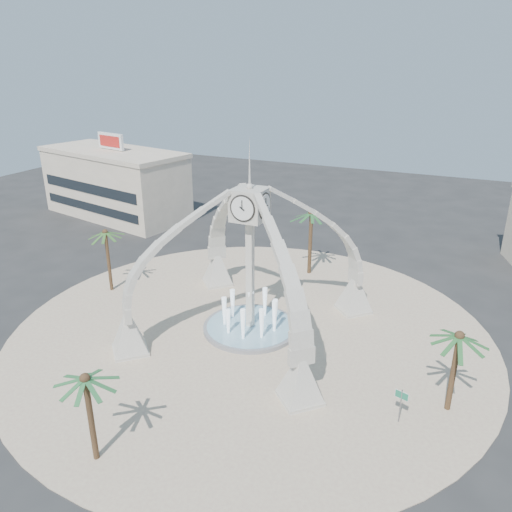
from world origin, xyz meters
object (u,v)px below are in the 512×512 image
at_px(palm_north, 311,214).
at_px(palm_south, 85,380).
at_px(palm_east, 459,337).
at_px(palm_west, 105,233).
at_px(street_sign, 401,399).
at_px(clock_tower, 250,259).
at_px(fountain, 250,327).

distance_m(palm_north, palm_south, 30.67).
relative_size(palm_east, palm_west, 0.93).
bearing_deg(palm_south, palm_east, 36.09).
xyz_separation_m(palm_south, street_sign, (15.28, 10.44, -3.65)).
bearing_deg(palm_east, street_sign, -135.37).
bearing_deg(palm_west, palm_south, -52.22).
bearing_deg(palm_south, clock_tower, 84.14).
bearing_deg(palm_north, palm_south, -94.31).
relative_size(palm_south, street_sign, 2.50).
height_order(clock_tower, street_sign, clock_tower).
distance_m(palm_south, street_sign, 18.86).
bearing_deg(palm_north, street_sign, -57.18).
xyz_separation_m(palm_east, street_sign, (-2.69, -2.65, -3.71)).
bearing_deg(palm_west, fountain, -4.53).
height_order(clock_tower, fountain, clock_tower).
bearing_deg(palm_west, street_sign, -14.90).
relative_size(clock_tower, palm_south, 2.90).
relative_size(palm_west, street_sign, 2.74).
bearing_deg(palm_east, fountain, 166.42).
distance_m(palm_west, street_sign, 30.76).
distance_m(fountain, palm_east, 17.47).
height_order(clock_tower, palm_west, clock_tower).
relative_size(clock_tower, palm_west, 2.65).
xyz_separation_m(fountain, palm_north, (0.56, 13.54, 6.35)).
height_order(fountain, palm_north, palm_north).
distance_m(fountain, street_sign, 15.12).
xyz_separation_m(clock_tower, palm_east, (16.22, -3.92, -1.01)).
distance_m(fountain, palm_north, 14.97).
distance_m(clock_tower, fountain, 6.20).
distance_m(clock_tower, palm_east, 16.72).
bearing_deg(clock_tower, palm_east, -13.58).
height_order(fountain, palm_east, palm_east).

